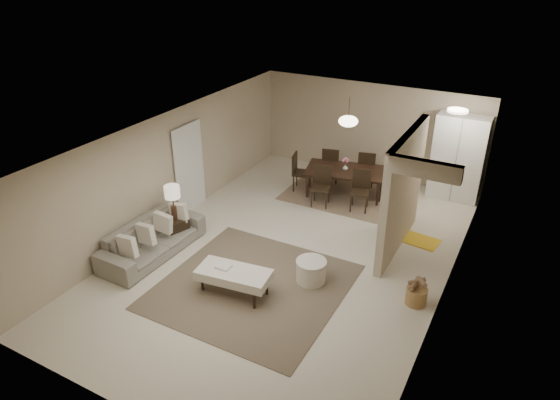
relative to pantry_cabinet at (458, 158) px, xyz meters
The scene contains 22 objects.
floor 4.88m from the pantry_cabinet, 119.52° to the right, with size 9.00×9.00×0.00m, color beige.
ceiling 4.98m from the pantry_cabinet, 119.52° to the right, with size 9.00×9.00×0.00m, color white.
back_wall 2.38m from the pantry_cabinet, behind, with size 6.00×6.00×0.00m, color tan.
left_wall 6.77m from the pantry_cabinet, 142.20° to the right, with size 9.00×9.00×0.00m, color tan.
right_wall 4.21m from the pantry_cabinet, 81.10° to the right, with size 9.00×9.00×0.00m, color tan.
partition 2.96m from the pantry_cabinet, 100.74° to the right, with size 0.15×2.50×2.50m, color tan.
doorway 6.40m from the pantry_cabinet, 146.29° to the right, with size 0.04×0.90×2.04m, color black.
pantry_cabinet is the anchor object (origin of this frame).
flush_light 1.70m from the pantry_cabinet, 93.01° to the right, with size 0.44×0.44×0.05m, color white.
living_rug 6.12m from the pantry_cabinet, 114.07° to the right, with size 3.20×3.20×0.01m, color brown.
sofa 7.34m from the pantry_cabinet, 131.10° to the right, with size 0.91×2.32×0.68m, color gray.
ottoman_bench 6.42m from the pantry_cabinet, 114.61° to the right, with size 1.38×0.76×0.47m.
side_table 6.82m from the pantry_cabinet, 134.51° to the right, with size 0.44×0.44×0.49m, color black.
table_lamp 6.78m from the pantry_cabinet, 134.51° to the right, with size 0.32×0.32×0.76m.
round_pouf 5.16m from the pantry_cabinet, 108.23° to the right, with size 0.57×0.57×0.44m, color beige.
wicker_basket 4.66m from the pantry_cabinet, 86.30° to the right, with size 0.37×0.37×0.31m, color olive.
dining_rug 2.87m from the pantry_cabinet, 154.63° to the right, with size 2.80×2.10×0.01m, color brown.
dining_table 2.77m from the pantry_cabinet, 154.63° to the right, with size 1.91×1.06×0.67m, color black.
dining_chairs 2.74m from the pantry_cabinet, 154.63° to the right, with size 2.63×2.14×0.97m.
vase 2.69m from the pantry_cabinet, 154.63° to the right, with size 0.13×0.13×0.14m, color white.
yellow_mat 2.66m from the pantry_cabinet, 95.18° to the right, with size 0.90×0.55×0.01m, color gold.
pendant_light 2.81m from the pantry_cabinet, 154.63° to the right, with size 0.46×0.46×0.71m.
Camera 1 is at (3.86, -7.66, 5.56)m, focal length 32.00 mm.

